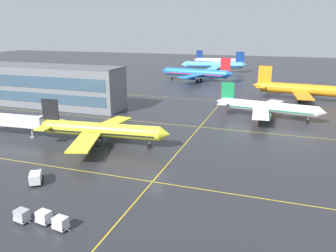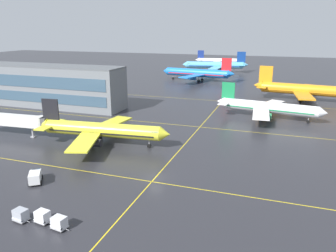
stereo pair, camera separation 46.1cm
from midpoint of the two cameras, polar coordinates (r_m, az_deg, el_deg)
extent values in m
plane|color=#28282D|center=(62.34, -2.23, -8.84)|extent=(600.00, 600.00, 0.00)
cylinder|color=yellow|center=(79.68, -11.44, -0.65)|extent=(28.55, 6.31, 3.37)
cone|color=yellow|center=(74.88, -0.65, -1.42)|extent=(2.64, 3.52, 3.30)
cone|color=yellow|center=(87.00, -20.88, 0.27)|extent=(3.15, 3.48, 3.20)
cube|color=black|center=(84.84, -19.84, 2.65)|extent=(4.26, 0.76, 5.32)
cube|color=yellow|center=(83.88, -20.80, -0.30)|extent=(3.30, 4.88, 0.21)
cube|color=yellow|center=(88.16, -18.94, 0.67)|extent=(3.30, 4.88, 0.21)
cube|color=yellow|center=(73.78, -14.40, -2.67)|extent=(8.49, 14.07, 0.35)
cube|color=yellow|center=(86.78, -9.96, 0.48)|extent=(5.97, 13.70, 0.35)
cylinder|color=black|center=(76.16, -12.64, -2.86)|extent=(3.19, 2.17, 1.86)
cylinder|color=black|center=(84.13, -10.00, -0.85)|extent=(3.19, 2.17, 1.86)
cube|color=#385166|center=(75.21, -2.16, -0.96)|extent=(1.91, 3.25, 0.62)
cube|color=black|center=(79.80, -11.42, -0.94)|extent=(26.30, 6.11, 0.32)
cylinder|color=#99999E|center=(76.50, -3.43, -2.77)|extent=(0.25, 0.25, 1.46)
cylinder|color=black|center=(76.82, -3.41, -3.46)|extent=(1.01, 0.50, 0.97)
cylinder|color=#99999E|center=(79.09, -13.20, -2.54)|extent=(0.25, 0.25, 1.46)
cylinder|color=black|center=(79.41, -13.15, -3.21)|extent=(1.01, 0.50, 0.97)
cylinder|color=#99999E|center=(83.03, -11.83, -1.54)|extent=(0.25, 0.25, 1.46)
cylinder|color=black|center=(83.33, -11.80, -2.18)|extent=(1.01, 0.50, 0.97)
cylinder|color=white|center=(105.46, 16.91, 3.13)|extent=(28.20, 7.27, 3.33)
cone|color=white|center=(104.07, 25.11, 2.10)|extent=(2.72, 3.55, 3.26)
cone|color=white|center=(108.95, 8.94, 4.25)|extent=(3.22, 3.53, 3.16)
cube|color=#197F47|center=(107.57, 10.18, 6.08)|extent=(4.20, 0.91, 5.25)
cube|color=white|center=(105.96, 9.43, 3.88)|extent=(3.42, 4.90, 0.21)
cube|color=white|center=(110.88, 10.27, 4.39)|extent=(3.42, 4.90, 0.21)
cube|color=white|center=(98.60, 15.58, 2.02)|extent=(5.42, 13.41, 0.35)
cube|color=white|center=(112.88, 17.14, 3.68)|extent=(8.80, 13.90, 0.35)
cylinder|color=#2D9956|center=(101.45, 16.45, 1.69)|extent=(3.21, 2.24, 1.84)
cylinder|color=#2D9956|center=(110.18, 17.36, 2.75)|extent=(3.21, 2.24, 1.84)
cube|color=#385166|center=(104.02, 24.04, 2.50)|extent=(1.99, 3.25, 0.61)
cube|color=#197F47|center=(105.55, 16.89, 2.91)|extent=(25.99, 6.99, 0.32)
cylinder|color=#99999E|center=(104.71, 22.92, 1.23)|extent=(0.25, 0.25, 1.44)
cylinder|color=black|center=(104.94, 22.86, 0.72)|extent=(1.01, 0.53, 0.96)
cylinder|color=#99999E|center=(104.07, 15.63, 1.84)|extent=(0.25, 0.25, 1.44)
cylinder|color=black|center=(104.31, 15.59, 1.33)|extent=(1.01, 0.53, 0.96)
cylinder|color=#99999E|center=(108.42, 16.13, 2.38)|extent=(0.25, 0.25, 1.44)
cylinder|color=black|center=(108.65, 16.09, 1.89)|extent=(1.01, 0.53, 0.96)
cylinder|color=orange|center=(136.63, 22.84, 5.81)|extent=(34.49, 7.62, 4.07)
cone|color=orange|center=(138.39, 15.04, 6.84)|extent=(3.81, 4.20, 3.86)
cube|color=orange|center=(137.30, 16.34, 8.61)|extent=(5.15, 0.92, 6.42)
cube|color=orange|center=(134.90, 15.74, 6.55)|extent=(3.99, 5.89, 0.26)
cube|color=orange|center=(141.17, 16.18, 6.93)|extent=(3.99, 5.89, 0.26)
cube|color=orange|center=(127.81, 22.14, 4.94)|extent=(7.22, 16.55, 0.43)
cube|color=orange|center=(145.74, 22.56, 6.18)|extent=(10.25, 16.99, 0.43)
cylinder|color=#333338|center=(131.49, 22.72, 4.55)|extent=(3.85, 2.61, 2.25)
cylinder|color=#333338|center=(142.44, 22.94, 5.36)|extent=(3.85, 2.61, 2.25)
cube|color=orange|center=(136.71, 22.82, 5.60)|extent=(31.76, 7.37, 0.39)
cylinder|color=#99999E|center=(134.42, 21.75, 4.63)|extent=(0.30, 0.30, 1.77)
cylinder|color=black|center=(134.64, 21.70, 4.14)|extent=(1.22, 0.60, 1.18)
cylinder|color=#99999E|center=(139.89, 21.90, 5.04)|extent=(0.30, 0.30, 1.77)
cylinder|color=black|center=(140.10, 21.85, 4.57)|extent=(1.22, 0.60, 1.18)
cylinder|color=blue|center=(176.64, 4.72, 9.17)|extent=(34.25, 8.23, 4.04)
cone|color=blue|center=(184.03, -0.69, 9.52)|extent=(3.23, 4.27, 3.96)
cone|color=blue|center=(170.78, 10.65, 8.84)|extent=(3.85, 4.23, 3.84)
cube|color=red|center=(171.00, 9.83, 10.44)|extent=(5.11, 1.01, 6.38)
cube|color=blue|center=(174.42, 10.22, 9.02)|extent=(4.06, 5.91, 0.26)
cube|color=blue|center=(168.34, 9.62, 8.79)|extent=(4.06, 5.91, 0.26)
cube|color=blue|center=(184.75, 6.06, 9.26)|extent=(6.86, 16.36, 0.43)
cube|color=blue|center=(168.00, 3.93, 8.59)|extent=(10.45, 16.88, 0.43)
cylinder|color=blue|center=(182.10, 5.29, 8.74)|extent=(3.86, 2.66, 2.23)
cylinder|color=blue|center=(171.89, 3.96, 8.31)|extent=(3.86, 2.66, 2.23)
cube|color=#385166|center=(182.88, 0.00, 9.66)|extent=(2.36, 3.92, 0.74)
cube|color=red|center=(176.70, 4.72, 9.01)|extent=(31.56, 7.93, 0.38)
cylinder|color=#99999E|center=(182.38, 0.61, 8.63)|extent=(0.30, 0.30, 1.75)
cylinder|color=black|center=(182.54, 0.61, 8.27)|extent=(1.22, 0.62, 1.17)
cylinder|color=#99999E|center=(178.80, 5.67, 8.39)|extent=(0.30, 0.30, 1.75)
cylinder|color=black|center=(178.97, 5.66, 8.02)|extent=(1.22, 0.62, 1.17)
cylinder|color=#99999E|center=(173.68, 5.03, 8.17)|extent=(0.30, 0.30, 1.75)
cylinder|color=black|center=(173.85, 5.02, 7.79)|extent=(1.22, 0.62, 1.17)
cylinder|color=#5BB7E5|center=(215.09, 7.75, 10.42)|extent=(35.28, 10.34, 4.17)
cone|color=#5BB7E5|center=(216.20, 2.63, 10.58)|extent=(3.53, 4.53, 4.08)
cone|color=#5BB7E5|center=(215.63, 12.97, 10.29)|extent=(4.16, 4.52, 3.96)
cube|color=navy|center=(215.01, 12.28, 11.58)|extent=(5.25, 1.32, 6.58)
cube|color=#5BB7E5|center=(218.74, 12.30, 10.41)|extent=(4.47, 6.24, 0.26)
cube|color=#5BB7E5|center=(212.21, 12.41, 10.23)|extent=(4.47, 6.24, 0.26)
cube|color=#5BB7E5|center=(224.42, 8.07, 10.48)|extent=(11.51, 17.39, 0.44)
cube|color=#5BB7E5|center=(205.88, 8.01, 9.96)|extent=(6.21, 16.62, 0.44)
cylinder|color=#5BB7E5|center=(220.99, 7.70, 10.03)|extent=(4.08, 2.93, 2.30)
cylinder|color=#5BB7E5|center=(209.65, 7.64, 9.70)|extent=(4.08, 2.93, 2.30)
cube|color=#385166|center=(215.89, 3.31, 10.72)|extent=(2.62, 4.12, 0.77)
cube|color=navy|center=(215.15, 7.75, 10.28)|extent=(32.53, 9.88, 0.39)
cylinder|color=#99999E|center=(216.06, 3.89, 9.84)|extent=(0.31, 0.31, 1.81)
cylinder|color=black|center=(216.20, 3.88, 9.52)|extent=(1.28, 0.70, 1.21)
cylinder|color=#99999E|center=(218.20, 8.32, 9.77)|extent=(0.31, 0.31, 1.81)
cylinder|color=black|center=(218.34, 8.31, 9.46)|extent=(1.28, 0.70, 1.21)
cylinder|color=#99999E|center=(212.53, 8.31, 9.60)|extent=(0.31, 0.31, 1.81)
cylinder|color=black|center=(212.68, 8.29, 9.27)|extent=(1.28, 0.70, 1.21)
cylinder|color=white|center=(250.91, 8.70, 11.09)|extent=(30.76, 8.02, 3.63)
cone|color=white|center=(250.93, 12.54, 10.90)|extent=(2.97, 3.88, 3.56)
cone|color=white|center=(251.97, 4.81, 11.33)|extent=(3.52, 3.85, 3.45)
cube|color=navy|center=(251.40, 5.41, 12.24)|extent=(4.58, 1.01, 5.73)
cube|color=white|center=(248.94, 5.21, 11.26)|extent=(3.74, 5.36, 0.23)
cube|color=white|center=(254.62, 5.33, 11.37)|extent=(3.74, 5.36, 0.23)
cube|color=white|center=(242.92, 8.40, 10.80)|extent=(9.63, 15.15, 0.38)
cube|color=white|center=(259.07, 8.55, 11.14)|extent=(5.87, 14.61, 0.38)
cylinder|color=navy|center=(246.14, 8.69, 10.57)|extent=(3.50, 2.46, 2.01)
cylinder|color=navy|center=(256.01, 8.77, 10.79)|extent=(3.50, 2.46, 2.01)
cube|color=#385166|center=(250.82, 12.04, 11.04)|extent=(2.18, 3.55, 0.67)
cube|color=navy|center=(250.95, 8.70, 10.99)|extent=(28.34, 7.71, 0.34)
cylinder|color=#99999E|center=(251.05, 11.55, 10.42)|extent=(0.27, 0.27, 1.58)
cylinder|color=black|center=(251.16, 11.54, 10.18)|extent=(1.10, 0.58, 1.05)
cylinder|color=#99999E|center=(248.73, 8.21, 10.53)|extent=(0.27, 0.27, 1.58)
cylinder|color=black|center=(248.84, 8.20, 10.29)|extent=(1.10, 0.58, 1.05)
cylinder|color=#99999E|center=(253.67, 8.26, 10.64)|extent=(0.27, 0.27, 1.58)
cylinder|color=black|center=(253.77, 8.25, 10.40)|extent=(1.10, 0.58, 1.05)
cube|color=yellow|center=(60.67, -2.92, -9.59)|extent=(155.10, 0.20, 0.01)
cube|color=yellow|center=(93.41, 5.35, -0.17)|extent=(155.10, 0.20, 0.01)
cube|color=yellow|center=(128.27, 9.21, 4.28)|extent=(155.10, 0.20, 0.01)
cube|color=yellow|center=(93.41, 5.35, -0.17)|extent=(0.20, 120.86, 0.01)
cube|color=white|center=(63.79, -22.16, -8.28)|extent=(3.26, 3.55, 1.70)
cube|color=white|center=(65.62, -21.98, -7.71)|extent=(2.22, 2.09, 1.40)
cube|color=#385166|center=(65.95, -21.97, -7.25)|extent=(1.52, 1.20, 0.70)
cylinder|color=black|center=(65.74, -21.09, -8.23)|extent=(0.68, 0.82, 0.80)
cylinder|color=black|center=(65.98, -22.74, -8.33)|extent=(0.68, 0.82, 0.80)
cylinder|color=black|center=(63.38, -21.27, -9.19)|extent=(0.68, 0.82, 0.80)
cylinder|color=black|center=(63.64, -22.99, -9.28)|extent=(0.68, 0.82, 0.80)
cube|color=#99999E|center=(53.56, -24.09, -14.57)|extent=(2.30, 1.88, 0.12)
cube|color=#9EA3AD|center=(53.17, -24.19, -13.81)|extent=(2.08, 1.69, 1.50)
cube|color=#9EA3AD|center=(53.12, -24.63, -14.56)|extent=(1.96, 0.82, 0.57)
cylinder|color=#99999E|center=(52.62, -23.12, -15.03)|extent=(0.70, 0.18, 0.08)
cylinder|color=black|center=(52.74, -23.98, -15.29)|extent=(0.25, 0.13, 0.24)
cylinder|color=black|center=(53.39, -22.94, -14.75)|extent=(0.25, 0.13, 0.24)
cylinder|color=black|center=(53.94, -25.18, -14.71)|extent=(0.25, 0.13, 0.24)
cylinder|color=black|center=(54.57, -24.14, -14.19)|extent=(0.25, 0.13, 0.24)
cube|color=#99999E|center=(52.05, -20.85, -15.12)|extent=(2.30, 1.88, 0.12)
cube|color=silver|center=(51.65, -20.94, -14.35)|extent=(2.08, 1.69, 1.50)
cube|color=silver|center=(51.58, -21.38, -15.13)|extent=(1.96, 0.82, 0.57)
cylinder|color=#99999E|center=(51.17, -19.78, -15.59)|extent=(0.70, 0.18, 0.08)
cylinder|color=black|center=(51.24, -20.67, -15.88)|extent=(0.25, 0.13, 0.24)
cylinder|color=black|center=(51.93, -19.65, -15.30)|extent=(0.25, 0.13, 0.24)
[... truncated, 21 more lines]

